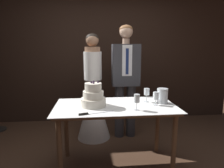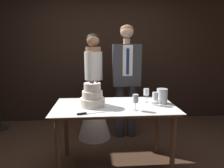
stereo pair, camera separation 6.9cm
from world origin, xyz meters
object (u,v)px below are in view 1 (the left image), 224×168
object	(u,v)px
groom	(126,76)
wine_glass_middle	(137,99)
wine_glass_far	(147,92)
hurricane_candle	(162,96)
cake_knife	(90,113)
bride	(93,101)
wine_glass_near	(156,97)
tiered_cake	(93,97)
cake_table	(115,113)

from	to	relation	value
groom	wine_glass_middle	bearing A→B (deg)	-92.63
groom	wine_glass_far	bearing A→B (deg)	-78.26
wine_glass_far	hurricane_candle	xyz separation A→B (m)	(0.18, -0.06, -0.04)
hurricane_candle	groom	distance (m)	0.87
cake_knife	bride	bearing A→B (deg)	72.02
groom	wine_glass_near	bearing A→B (deg)	-75.48
cake_knife	hurricane_candle	world-z (taller)	hurricane_candle
hurricane_candle	wine_glass_near	bearing A→B (deg)	-144.49
cake_knife	wine_glass_near	distance (m)	0.84
wine_glass_near	groom	world-z (taller)	groom
groom	hurricane_candle	bearing A→B (deg)	-67.07
wine_glass_near	tiered_cake	bearing A→B (deg)	177.52
cake_knife	wine_glass_middle	bearing A→B (deg)	-6.85
tiered_cake	hurricane_candle	xyz separation A→B (m)	(0.86, 0.05, -0.03)
tiered_cake	wine_glass_far	world-z (taller)	tiered_cake
cake_table	wine_glass_near	world-z (taller)	wine_glass_near
tiered_cake	cake_knife	distance (m)	0.31
tiered_cake	groom	world-z (taller)	groom
wine_glass_middle	groom	size ratio (longest dim) A/B	0.10
tiered_cake	wine_glass_middle	xyz separation A→B (m)	(0.48, -0.20, 0.01)
cake_table	cake_knife	bearing A→B (deg)	-137.35
tiered_cake	bride	world-z (taller)	bride
wine_glass_near	bride	xyz separation A→B (m)	(-0.75, 0.87, -0.29)
tiered_cake	hurricane_candle	world-z (taller)	tiered_cake
cake_knife	cake_table	bearing A→B (deg)	27.06
wine_glass_near	hurricane_candle	world-z (taller)	hurricane_candle
cake_knife	wine_glass_far	xyz separation A→B (m)	(0.72, 0.40, 0.12)
wine_glass_near	groom	distance (m)	0.91
wine_glass_near	wine_glass_middle	size ratio (longest dim) A/B	0.88
cake_table	bride	size ratio (longest dim) A/B	0.86
cake_knife	groom	bearing A→B (deg)	47.48
wine_glass_far	groom	world-z (taller)	groom
bride	wine_glass_near	bearing A→B (deg)	-49.30
cake_table	hurricane_candle	xyz separation A→B (m)	(0.60, 0.05, 0.18)
wine_glass_near	wine_glass_far	xyz separation A→B (m)	(-0.07, 0.14, 0.02)
wine_glass_middle	wine_glass_far	xyz separation A→B (m)	(0.20, 0.32, 0.00)
cake_knife	wine_glass_middle	xyz separation A→B (m)	(0.52, 0.08, 0.12)
tiered_cake	wine_glass_middle	bearing A→B (deg)	-23.18
groom	cake_table	bearing A→B (deg)	-107.33
wine_glass_near	wine_glass_far	bearing A→B (deg)	117.45
wine_glass_far	hurricane_candle	bearing A→B (deg)	-19.41
tiered_cake	groom	distance (m)	1.00
wine_glass_near	wine_glass_far	distance (m)	0.16
groom	tiered_cake	bearing A→B (deg)	-122.15
tiered_cake	wine_glass_middle	world-z (taller)	tiered_cake
wine_glass_middle	wine_glass_far	size ratio (longest dim) A/B	1.03
cake_table	wine_glass_middle	bearing A→B (deg)	-43.63
wine_glass_near	wine_glass_middle	bearing A→B (deg)	-147.75
tiered_cake	groom	xyz separation A→B (m)	(0.53, 0.84, 0.12)
cake_knife	bride	xyz separation A→B (m)	(0.05, 1.12, -0.19)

